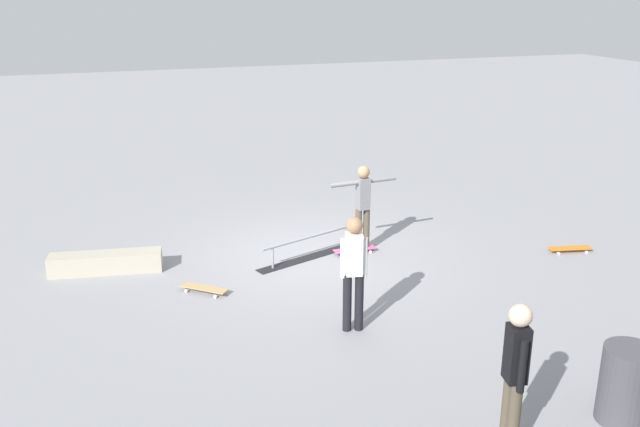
{
  "coord_description": "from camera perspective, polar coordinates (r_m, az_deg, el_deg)",
  "views": [
    {
      "loc": [
        3.71,
        11.22,
        4.76
      ],
      "look_at": [
        0.07,
        0.58,
        1.0
      ],
      "focal_mm": 38.76,
      "sensor_mm": 36.0,
      "label": 1
    }
  ],
  "objects": [
    {
      "name": "trash_bin",
      "position": [
        8.73,
        23.98,
        -12.82
      ],
      "size": [
        0.6,
        0.6,
        0.92
      ],
      "primitive_type": "cylinder",
      "color": "#47474C",
      "rests_on": "ground_plane"
    },
    {
      "name": "loose_skateboard_orange",
      "position": [
        13.68,
        19.94,
        -2.72
      ],
      "size": [
        0.82,
        0.38,
        0.09
      ],
      "rotation": [
        0.0,
        0.0,
        2.93
      ],
      "color": "orange",
      "rests_on": "ground_plane"
    },
    {
      "name": "skater_main",
      "position": [
        12.64,
        3.57,
        0.91
      ],
      "size": [
        1.32,
        0.22,
        1.64
      ],
      "rotation": [
        0.0,
        0.0,
        0.09
      ],
      "color": "brown",
      "rests_on": "ground_plane"
    },
    {
      "name": "bystander_black_shirt",
      "position": [
        7.54,
        15.8,
        -12.43
      ],
      "size": [
        0.24,
        0.4,
        1.73
      ],
      "rotation": [
        0.0,
        0.0,
        4.52
      ],
      "color": "brown",
      "rests_on": "ground_plane"
    },
    {
      "name": "loose_skateboard_natural",
      "position": [
        11.39,
        -9.54,
        -6.11
      ],
      "size": [
        0.73,
        0.68,
        0.09
      ],
      "rotation": [
        0.0,
        0.0,
        2.42
      ],
      "color": "tan",
      "rests_on": "ground_plane"
    },
    {
      "name": "skateboard_main",
      "position": [
        12.83,
        2.88,
        -2.98
      ],
      "size": [
        0.81,
        0.28,
        0.09
      ],
      "rotation": [
        0.0,
        0.0,
        3.17
      ],
      "color": "#E05993",
      "rests_on": "ground_plane"
    },
    {
      "name": "skate_ledge",
      "position": [
        12.53,
        -17.27,
        -3.89
      ],
      "size": [
        1.94,
        0.7,
        0.34
      ],
      "primitive_type": "cube",
      "rotation": [
        0.0,
        0.0,
        -0.16
      ],
      "color": "#B2A893",
      "rests_on": "ground_plane"
    },
    {
      "name": "bystander_white_shirt",
      "position": [
        9.72,
        2.8,
        -4.49
      ],
      "size": [
        0.39,
        0.24,
        1.72
      ],
      "rotation": [
        0.0,
        0.0,
        2.93
      ],
      "color": "black",
      "rests_on": "ground_plane"
    },
    {
      "name": "ground_plane",
      "position": [
        12.75,
        -0.55,
        -3.46
      ],
      "size": [
        60.0,
        60.0,
        0.0
      ],
      "primitive_type": "plane",
      "color": "gray"
    },
    {
      "name": "grind_rail",
      "position": [
        12.59,
        -0.74,
        -2.84
      ],
      "size": [
        2.24,
        1.0,
        0.43
      ],
      "rotation": [
        0.0,
        0.0,
        0.35
      ],
      "color": "black",
      "rests_on": "ground_plane"
    }
  ]
}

